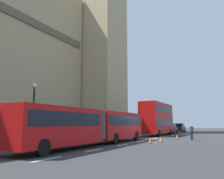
{
  "coord_description": "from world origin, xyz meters",
  "views": [
    {
      "loc": [
        -23.0,
        -8.64,
        1.81
      ],
      "look_at": [
        2.44,
        4.58,
        5.98
      ],
      "focal_mm": 37.63,
      "sensor_mm": 36.0,
      "label": 1
    }
  ],
  "objects_px": {
    "articulated_bus": "(92,124)",
    "traffic_cone_middle": "(161,139)",
    "double_decker_bus": "(157,118)",
    "pedestrian_near_cones": "(192,132)",
    "sedan_lead": "(170,128)",
    "street_lamp": "(33,109)",
    "sedan_trailing": "(179,128)",
    "traffic_cone_east": "(177,137)",
    "traffic_cone_west": "(150,140)"
  },
  "relations": [
    {
      "from": "sedan_lead",
      "to": "traffic_cone_west",
      "type": "height_order",
      "value": "sedan_lead"
    },
    {
      "from": "double_decker_bus",
      "to": "sedan_trailing",
      "type": "distance_m",
      "value": 16.46
    },
    {
      "from": "street_lamp",
      "to": "sedan_trailing",
      "type": "bearing_deg",
      "value": -6.87
    },
    {
      "from": "articulated_bus",
      "to": "pedestrian_near_cones",
      "type": "distance_m",
      "value": 12.47
    },
    {
      "from": "traffic_cone_west",
      "to": "pedestrian_near_cones",
      "type": "relative_size",
      "value": 0.34
    },
    {
      "from": "sedan_lead",
      "to": "street_lamp",
      "type": "relative_size",
      "value": 0.83
    },
    {
      "from": "double_decker_bus",
      "to": "traffic_cone_east",
      "type": "distance_m",
      "value": 8.75
    },
    {
      "from": "double_decker_bus",
      "to": "street_lamp",
      "type": "relative_size",
      "value": 1.91
    },
    {
      "from": "traffic_cone_west",
      "to": "street_lamp",
      "type": "relative_size",
      "value": 0.11
    },
    {
      "from": "sedan_lead",
      "to": "traffic_cone_east",
      "type": "xyz_separation_m",
      "value": [
        -15.45,
        -4.5,
        -0.63
      ]
    },
    {
      "from": "double_decker_bus",
      "to": "articulated_bus",
      "type": "bearing_deg",
      "value": -179.99
    },
    {
      "from": "sedan_trailing",
      "to": "pedestrian_near_cones",
      "type": "relative_size",
      "value": 2.6
    },
    {
      "from": "traffic_cone_middle",
      "to": "street_lamp",
      "type": "relative_size",
      "value": 0.11
    },
    {
      "from": "double_decker_bus",
      "to": "street_lamp",
      "type": "xyz_separation_m",
      "value": [
        -20.95,
        4.5,
        0.35
      ]
    },
    {
      "from": "articulated_bus",
      "to": "street_lamp",
      "type": "xyz_separation_m",
      "value": [
        -2.21,
        4.51,
        1.31
      ]
    },
    {
      "from": "articulated_bus",
      "to": "traffic_cone_middle",
      "type": "xyz_separation_m",
      "value": [
        6.21,
        -4.07,
        -1.46
      ]
    },
    {
      "from": "sedan_trailing",
      "to": "traffic_cone_middle",
      "type": "relative_size",
      "value": 7.59
    },
    {
      "from": "sedan_trailing",
      "to": "double_decker_bus",
      "type": "bearing_deg",
      "value": -179.96
    },
    {
      "from": "sedan_lead",
      "to": "sedan_trailing",
      "type": "height_order",
      "value": "same"
    },
    {
      "from": "articulated_bus",
      "to": "double_decker_bus",
      "type": "height_order",
      "value": "double_decker_bus"
    },
    {
      "from": "street_lamp",
      "to": "traffic_cone_middle",
      "type": "bearing_deg",
      "value": -45.51
    },
    {
      "from": "articulated_bus",
      "to": "traffic_cone_west",
      "type": "relative_size",
      "value": 29.03
    },
    {
      "from": "articulated_bus",
      "to": "traffic_cone_middle",
      "type": "distance_m",
      "value": 7.57
    },
    {
      "from": "traffic_cone_middle",
      "to": "pedestrian_near_cones",
      "type": "height_order",
      "value": "pedestrian_near_cones"
    },
    {
      "from": "traffic_cone_middle",
      "to": "sedan_lead",
      "type": "bearing_deg",
      "value": 11.1
    },
    {
      "from": "double_decker_bus",
      "to": "sedan_trailing",
      "type": "height_order",
      "value": "double_decker_bus"
    },
    {
      "from": "articulated_bus",
      "to": "pedestrian_near_cones",
      "type": "height_order",
      "value": "articulated_bus"
    },
    {
      "from": "street_lamp",
      "to": "pedestrian_near_cones",
      "type": "height_order",
      "value": "street_lamp"
    },
    {
      "from": "traffic_cone_east",
      "to": "pedestrian_near_cones",
      "type": "bearing_deg",
      "value": -115.81
    },
    {
      "from": "traffic_cone_west",
      "to": "street_lamp",
      "type": "distance_m",
      "value": 10.83
    },
    {
      "from": "sedan_trailing",
      "to": "traffic_cone_west",
      "type": "distance_m",
      "value": 30.82
    },
    {
      "from": "double_decker_bus",
      "to": "traffic_cone_middle",
      "type": "xyz_separation_m",
      "value": [
        -12.53,
        -4.07,
        -2.43
      ]
    },
    {
      "from": "double_decker_bus",
      "to": "pedestrian_near_cones",
      "type": "distance_m",
      "value": 10.32
    },
    {
      "from": "double_decker_bus",
      "to": "sedan_lead",
      "type": "height_order",
      "value": "double_decker_bus"
    },
    {
      "from": "traffic_cone_middle",
      "to": "double_decker_bus",
      "type": "bearing_deg",
      "value": 17.99
    },
    {
      "from": "sedan_trailing",
      "to": "traffic_cone_east",
      "type": "xyz_separation_m",
      "value": [
        -23.48,
        -4.49,
        -0.63
      ]
    },
    {
      "from": "articulated_bus",
      "to": "street_lamp",
      "type": "height_order",
      "value": "street_lamp"
    },
    {
      "from": "traffic_cone_middle",
      "to": "articulated_bus",
      "type": "bearing_deg",
      "value": 146.79
    },
    {
      "from": "traffic_cone_middle",
      "to": "traffic_cone_east",
      "type": "height_order",
      "value": "same"
    },
    {
      "from": "double_decker_bus",
      "to": "traffic_cone_west",
      "type": "xyz_separation_m",
      "value": [
        -14.25,
        -3.54,
        -2.43
      ]
    },
    {
      "from": "double_decker_bus",
      "to": "pedestrian_near_cones",
      "type": "bearing_deg",
      "value": -141.83
    },
    {
      "from": "street_lamp",
      "to": "traffic_cone_west",
      "type": "bearing_deg",
      "value": -50.26
    },
    {
      "from": "double_decker_bus",
      "to": "pedestrian_near_cones",
      "type": "relative_size",
      "value": 5.96
    },
    {
      "from": "articulated_bus",
      "to": "traffic_cone_middle",
      "type": "bearing_deg",
      "value": -33.21
    },
    {
      "from": "sedan_lead",
      "to": "sedan_trailing",
      "type": "relative_size",
      "value": 1.0
    },
    {
      "from": "double_decker_bus",
      "to": "traffic_cone_west",
      "type": "bearing_deg",
      "value": -166.04
    },
    {
      "from": "articulated_bus",
      "to": "pedestrian_near_cones",
      "type": "relative_size",
      "value": 9.96
    },
    {
      "from": "traffic_cone_west",
      "to": "double_decker_bus",
      "type": "bearing_deg",
      "value": 13.96
    },
    {
      "from": "traffic_cone_west",
      "to": "traffic_cone_east",
      "type": "distance_m",
      "value": 7.2
    },
    {
      "from": "sedan_trailing",
      "to": "traffic_cone_west",
      "type": "xyz_separation_m",
      "value": [
        -30.61,
        -3.55,
        -0.63
      ]
    }
  ]
}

